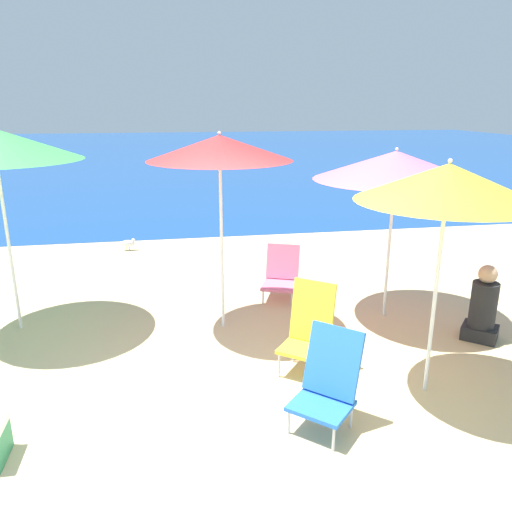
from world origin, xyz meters
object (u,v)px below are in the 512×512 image
object	(u,v)px
beach_chair_blue	(328,380)
beach_chair_yellow	(309,327)
seagull	(128,243)
person_seated_near	(483,308)
beach_umbrella_pink	(396,166)
beach_umbrella_red	(220,148)
beach_chair_pink	(281,274)
beach_umbrella_yellow	(448,183)

from	to	relation	value
beach_chair_blue	beach_chair_yellow	xyz separation A→B (m)	(0.10, 0.93, 0.06)
seagull	beach_chair_blue	bearing A→B (deg)	-70.64
beach_chair_blue	person_seated_near	size ratio (longest dim) A/B	0.94
beach_chair_yellow	beach_umbrella_pink	bearing A→B (deg)	78.67
beach_umbrella_red	beach_chair_yellow	size ratio (longest dim) A/B	2.54
beach_chair_blue	seagull	distance (m)	6.10
beach_chair_blue	beach_chair_pink	world-z (taller)	beach_chair_blue
beach_umbrella_pink	person_seated_near	bearing A→B (deg)	-45.39
beach_umbrella_red	beach_chair_blue	size ratio (longest dim) A/B	2.78
beach_umbrella_red	beach_chair_blue	bearing A→B (deg)	-72.87
beach_chair_blue	beach_chair_yellow	world-z (taller)	beach_chair_yellow
beach_chair_pink	beach_umbrella_red	bearing A→B (deg)	-115.07
person_seated_near	beach_umbrella_yellow	bearing A→B (deg)	169.24
beach_umbrella_yellow	beach_chair_blue	size ratio (longest dim) A/B	2.61
beach_umbrella_pink	beach_umbrella_yellow	size ratio (longest dim) A/B	0.97
beach_umbrella_red	beach_umbrella_pink	bearing A→B (deg)	-0.96
beach_umbrella_red	seagull	distance (m)	4.39
beach_umbrella_pink	beach_umbrella_yellow	bearing A→B (deg)	-101.36
beach_umbrella_red	beach_chair_yellow	world-z (taller)	beach_umbrella_red
beach_umbrella_pink	beach_chair_pink	xyz separation A→B (m)	(-1.16, 0.92, -1.61)
beach_umbrella_yellow	seagull	distance (m)	6.52
beach_chair_yellow	person_seated_near	xyz separation A→B (m)	(2.17, 0.32, -0.09)
beach_umbrella_red	person_seated_near	xyz separation A→B (m)	(2.92, -0.87, -1.79)
beach_umbrella_pink	seagull	xyz separation A→B (m)	(-3.47, 3.68, -1.80)
beach_umbrella_pink	beach_chair_blue	xyz separation A→B (m)	(-1.45, -2.07, -1.52)
beach_chair_blue	beach_chair_yellow	distance (m)	0.93
beach_chair_pink	beach_chair_yellow	size ratio (longest dim) A/B	0.78
beach_umbrella_red	beach_chair_pink	size ratio (longest dim) A/B	3.23
seagull	beach_umbrella_red	bearing A→B (deg)	-69.37
beach_umbrella_pink	person_seated_near	xyz separation A→B (m)	(0.82, -0.83, -1.56)
seagull	beach_umbrella_yellow	bearing A→B (deg)	-60.05
beach_umbrella_yellow	beach_chair_pink	xyz separation A→B (m)	(-0.81, 2.66, -1.67)
beach_chair_pink	beach_chair_blue	bearing A→B (deg)	-73.87
seagull	beach_chair_pink	bearing A→B (deg)	-50.12
beach_chair_yellow	seagull	xyz separation A→B (m)	(-2.12, 4.83, -0.33)
beach_umbrella_pink	beach_chair_yellow	size ratio (longest dim) A/B	2.32
beach_umbrella_yellow	person_seated_near	bearing A→B (deg)	37.73
beach_umbrella_pink	beach_chair_yellow	bearing A→B (deg)	-139.66
beach_umbrella_red	beach_umbrella_yellow	size ratio (longest dim) A/B	1.07
beach_umbrella_red	beach_umbrella_yellow	bearing A→B (deg)	-45.38
beach_umbrella_pink	person_seated_near	world-z (taller)	beach_umbrella_pink
beach_umbrella_red	beach_chair_blue	world-z (taller)	beach_umbrella_red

